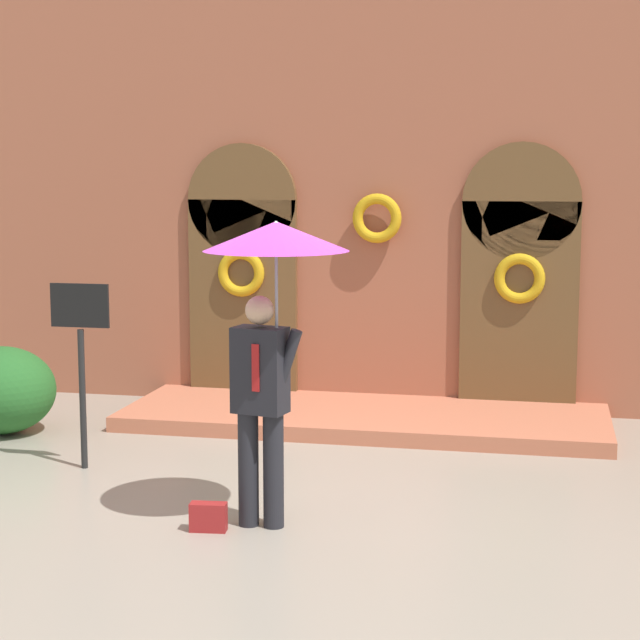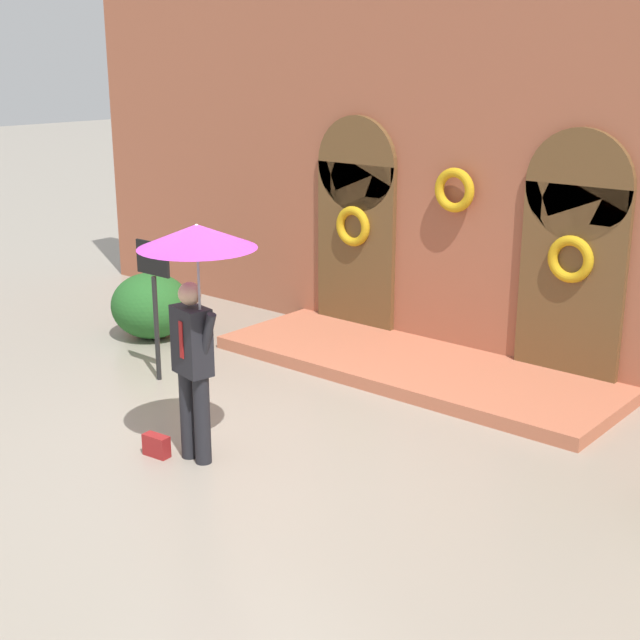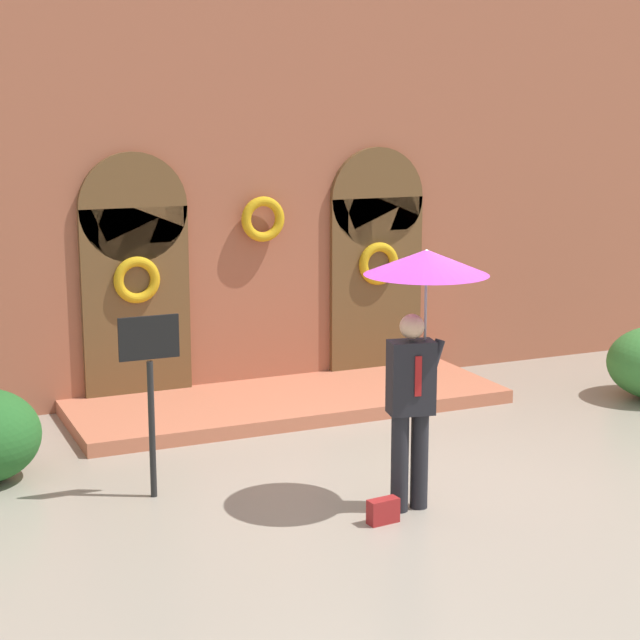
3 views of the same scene
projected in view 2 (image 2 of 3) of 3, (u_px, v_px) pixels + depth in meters
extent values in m
plane|color=gray|center=(241.00, 452.00, 8.92)|extent=(80.00, 80.00, 0.00)
cube|color=#9E563D|center=(472.00, 139.00, 11.20)|extent=(14.00, 0.50, 5.60)
cube|color=brown|center=(356.00, 250.00, 12.43)|extent=(1.30, 0.08, 2.40)
cylinder|color=brown|center=(357.00, 164.00, 12.09)|extent=(1.30, 0.08, 1.30)
cube|color=brown|center=(571.00, 287.00, 10.46)|extent=(1.30, 0.08, 2.40)
cylinder|color=brown|center=(579.00, 185.00, 10.11)|extent=(1.30, 0.08, 1.30)
torus|color=#C69314|center=(353.00, 226.00, 12.28)|extent=(0.56, 0.12, 0.56)
torus|color=#C69314|center=(570.00, 259.00, 10.31)|extent=(0.56, 0.12, 0.56)
torus|color=#C69314|center=(454.00, 190.00, 11.11)|extent=(0.56, 0.12, 0.56)
cube|color=#B56346|center=(413.00, 367.00, 11.13)|extent=(5.20, 1.80, 0.16)
cylinder|color=black|center=(188.00, 414.00, 8.70)|extent=(0.16, 0.16, 0.90)
cylinder|color=black|center=(202.00, 420.00, 8.58)|extent=(0.16, 0.16, 0.90)
cube|color=black|center=(192.00, 341.00, 8.41)|extent=(0.44, 0.31, 0.66)
cube|color=#A51919|center=(181.00, 340.00, 8.31)|extent=(0.06, 0.02, 0.36)
sphere|color=tan|center=(190.00, 294.00, 8.28)|extent=(0.22, 0.22, 0.22)
cylinder|color=black|center=(207.00, 335.00, 8.25)|extent=(0.22, 0.09, 0.46)
cylinder|color=gray|center=(200.00, 300.00, 8.21)|extent=(0.02, 0.02, 0.98)
cone|color=#992893|center=(197.00, 236.00, 8.04)|extent=(1.10, 1.10, 0.22)
cone|color=white|center=(197.00, 235.00, 8.04)|extent=(0.61, 0.60, 0.20)
cube|color=maroon|center=(156.00, 446.00, 8.81)|extent=(0.29, 0.15, 0.22)
cylinder|color=black|center=(157.00, 329.00, 10.74)|extent=(0.06, 0.06, 1.30)
cube|color=black|center=(153.00, 258.00, 10.49)|extent=(0.56, 0.03, 0.40)
ellipsoid|color=#235B23|center=(151.00, 306.00, 12.44)|extent=(1.14, 1.08, 0.92)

